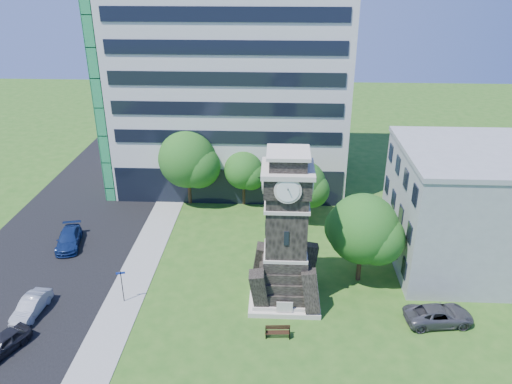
# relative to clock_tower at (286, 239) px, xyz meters

# --- Properties ---
(ground) EXTENTS (160.00, 160.00, 0.00)m
(ground) POSITION_rel_clock_tower_xyz_m (-3.00, -2.00, -5.28)
(ground) COLOR #285719
(ground) RESTS_ON ground
(sidewalk) EXTENTS (3.00, 70.00, 0.06)m
(sidewalk) POSITION_rel_clock_tower_xyz_m (-12.50, 3.00, -5.25)
(sidewalk) COLOR gray
(sidewalk) RESTS_ON ground
(street) EXTENTS (14.00, 80.00, 0.02)m
(street) POSITION_rel_clock_tower_xyz_m (-21.00, 3.00, -5.27)
(street) COLOR black
(street) RESTS_ON ground
(clock_tower) EXTENTS (5.40, 5.40, 12.22)m
(clock_tower) POSITION_rel_clock_tower_xyz_m (0.00, 0.00, 0.00)
(clock_tower) COLOR beige
(clock_tower) RESTS_ON ground
(office_tall) EXTENTS (26.20, 15.11, 28.60)m
(office_tall) POSITION_rel_clock_tower_xyz_m (-6.20, 23.84, 8.94)
(office_tall) COLOR silver
(office_tall) RESTS_ON ground
(office_low) EXTENTS (15.20, 12.20, 10.40)m
(office_low) POSITION_rel_clock_tower_xyz_m (16.97, 6.00, -0.07)
(office_low) COLOR #9D9FA2
(office_low) RESTS_ON ground
(car_street_south) EXTENTS (3.03, 4.25, 1.34)m
(car_street_south) POSITION_rel_clock_tower_xyz_m (-18.99, -7.00, -4.61)
(car_street_south) COLOR black
(car_street_south) RESTS_ON ground
(car_street_mid) EXTENTS (1.70, 4.12, 1.33)m
(car_street_mid) POSITION_rel_clock_tower_xyz_m (-18.91, -2.95, -4.62)
(car_street_mid) COLOR #9DA0A5
(car_street_mid) RESTS_ON ground
(car_street_north) EXTENTS (3.00, 5.16, 1.40)m
(car_street_north) POSITION_rel_clock_tower_xyz_m (-19.93, 6.88, -4.58)
(car_street_north) COLOR navy
(car_street_north) RESTS_ON ground
(car_east_lot) EXTENTS (5.21, 2.92, 1.38)m
(car_east_lot) POSITION_rel_clock_tower_xyz_m (11.21, -2.54, -4.59)
(car_east_lot) COLOR #46464B
(car_east_lot) RESTS_ON ground
(park_bench) EXTENTS (1.75, 0.47, 0.91)m
(park_bench) POSITION_rel_clock_tower_xyz_m (-0.49, -4.63, -4.80)
(park_bench) COLOR black
(park_bench) RESTS_ON ground
(street_sign) EXTENTS (0.67, 0.07, 2.81)m
(street_sign) POSITION_rel_clock_tower_xyz_m (-12.45, -1.20, -3.52)
(street_sign) COLOR black
(street_sign) RESTS_ON ground
(tree_nw) EXTENTS (6.77, 6.16, 8.23)m
(tree_nw) POSITION_rel_clock_tower_xyz_m (-10.17, 16.45, -0.33)
(tree_nw) COLOR #332114
(tree_nw) RESTS_ON ground
(tree_nc) EXTENTS (4.53, 4.11, 6.06)m
(tree_nc) POSITION_rel_clock_tower_xyz_m (-4.29, 16.45, -1.44)
(tree_nc) COLOR #332114
(tree_nc) RESTS_ON ground
(tree_ne) EXTENTS (5.12, 4.65, 6.52)m
(tree_ne) POSITION_rel_clock_tower_xyz_m (1.77, 12.75, -1.26)
(tree_ne) COLOR #332114
(tree_ne) RESTS_ON ground
(tree_east) EXTENTS (6.23, 5.66, 7.64)m
(tree_east) POSITION_rel_clock_tower_xyz_m (6.21, 2.71, -0.66)
(tree_east) COLOR #332114
(tree_east) RESTS_ON ground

